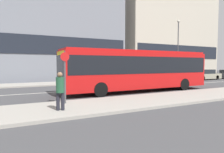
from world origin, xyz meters
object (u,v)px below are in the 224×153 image
at_px(city_bus, 138,68).
at_px(parked_car_0, 177,76).
at_px(parked_car_1, 205,75).
at_px(street_lamp, 178,44).
at_px(pedestrian_near_stop, 60,89).
at_px(bus_stop_sign, 65,73).

distance_m(city_bus, parked_car_0, 11.57).
relative_size(parked_car_1, street_lamp, 0.56).
xyz_separation_m(parked_car_0, pedestrian_near_stop, (-16.92, -10.08, 0.41)).
bearing_deg(city_bus, street_lamp, 38.47).
relative_size(bus_stop_sign, street_lamp, 0.32).
relative_size(city_bus, pedestrian_near_stop, 7.32).
bearing_deg(bus_stop_sign, city_bus, 24.02).
bearing_deg(street_lamp, parked_car_0, -135.97).
relative_size(city_bus, parked_car_0, 2.95).
height_order(parked_car_0, parked_car_1, parked_car_1).
bearing_deg(bus_stop_sign, pedestrian_near_stop, -111.65).
relative_size(parked_car_1, pedestrian_near_stop, 2.81).
height_order(bus_stop_sign, street_lamp, street_lamp).
bearing_deg(street_lamp, pedestrian_near_stop, -147.33).
height_order(parked_car_1, street_lamp, street_lamp).
bearing_deg(bus_stop_sign, parked_car_0, 27.91).
height_order(city_bus, bus_stop_sign, city_bus).
xyz_separation_m(bus_stop_sign, street_lamp, (18.73, 10.96, 3.35)).
height_order(parked_car_0, bus_stop_sign, bus_stop_sign).
relative_size(parked_car_0, bus_stop_sign, 1.55).
height_order(city_bus, parked_car_0, city_bus).
xyz_separation_m(parked_car_0, parked_car_1, (5.17, 0.02, 0.01)).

